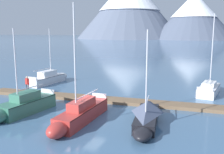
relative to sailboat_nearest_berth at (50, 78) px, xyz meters
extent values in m
plane|color=#426689|center=(9.87, -9.75, -0.63)|extent=(700.00, 700.00, 0.00)
cone|color=slate|center=(-48.21, 201.72, 26.27)|extent=(93.74, 93.74, 53.81)
cone|color=#4C566B|center=(7.48, 192.34, 17.39)|extent=(65.48, 65.48, 36.05)
cone|color=white|center=(7.48, 192.34, 25.94)|extent=(36.34, 36.34, 19.05)
cube|color=brown|center=(9.87, -5.75, -0.48)|extent=(24.83, 2.78, 0.30)
cylinder|color=#38383D|center=(9.90, -6.47, -0.51)|extent=(23.78, 1.25, 0.24)
cylinder|color=#38383D|center=(9.84, -5.02, -0.51)|extent=(23.78, 1.25, 0.24)
cube|color=silver|center=(-0.05, -0.51, -0.16)|extent=(2.07, 5.71, 0.95)
ellipsoid|color=silver|center=(0.23, 2.58, -0.16)|extent=(1.49, 1.84, 0.90)
cube|color=slate|center=(-0.05, -0.51, 0.28)|extent=(2.10, 5.60, 0.06)
cylinder|color=silver|center=(0.03, 0.33, 3.28)|extent=(0.10, 0.10, 5.91)
cylinder|color=silver|center=(-0.11, -1.24, 1.29)|extent=(0.36, 3.14, 0.08)
cube|color=white|center=(-0.03, -0.37, 0.66)|extent=(1.33, 2.60, 0.68)
cube|color=silver|center=(-0.29, -3.21, 0.50)|extent=(1.43, 0.23, 0.36)
cube|color=#336B56|center=(5.19, -11.12, -0.08)|extent=(2.32, 5.31, 1.10)
cube|color=#163027|center=(5.19, -11.12, 0.43)|extent=(2.35, 5.21, 0.06)
cylinder|color=silver|center=(5.06, -12.04, 3.30)|extent=(0.10, 0.10, 5.68)
cylinder|color=silver|center=(5.26, -10.63, 1.37)|extent=(0.47, 2.84, 0.08)
cube|color=#3A7560|center=(5.17, -11.25, 0.79)|extent=(1.45, 2.44, 0.65)
cube|color=silver|center=(5.53, -8.66, 0.65)|extent=(1.47, 0.30, 0.36)
cube|color=#B2332D|center=(10.32, -11.32, -0.12)|extent=(1.52, 6.25, 1.02)
ellipsoid|color=#B2332D|center=(10.26, -14.75, -0.12)|extent=(1.22, 1.82, 0.97)
cube|color=#501614|center=(10.32, -11.32, 0.35)|extent=(1.55, 6.13, 0.06)
cylinder|color=silver|center=(10.30, -12.33, 4.09)|extent=(0.10, 0.10, 7.40)
cylinder|color=silver|center=(10.34, -10.49, 1.19)|extent=(0.15, 3.69, 0.08)
cube|color=#C03A35|center=(10.32, -11.47, 0.70)|extent=(1.03, 2.82, 0.61)
cube|color=silver|center=(10.38, -8.28, 0.57)|extent=(1.26, 0.12, 0.36)
cube|color=black|center=(14.91, -10.26, -0.26)|extent=(2.09, 5.41, 0.74)
ellipsoid|color=black|center=(15.28, -13.20, -0.26)|extent=(1.45, 2.05, 0.70)
cube|color=black|center=(14.91, -10.26, 0.07)|extent=(2.12, 5.31, 0.06)
cylinder|color=silver|center=(15.03, -11.22, 3.08)|extent=(0.10, 0.10, 5.93)
cylinder|color=silver|center=(14.88, -10.03, 1.06)|extent=(0.38, 2.40, 0.08)
pyramid|color=#4C5670|center=(14.86, -9.87, 0.51)|extent=(2.21, 4.39, 0.80)
cube|color=white|center=(19.12, 0.60, -0.22)|extent=(2.46, 5.26, 0.83)
ellipsoid|color=white|center=(19.55, 3.38, -0.22)|extent=(1.69, 1.83, 0.79)
cube|color=slate|center=(19.12, 0.60, 0.16)|extent=(2.49, 5.17, 0.06)
cylinder|color=silver|center=(19.23, 1.25, 3.96)|extent=(0.10, 0.10, 7.51)
cylinder|color=silver|center=(19.00, -0.20, 0.95)|extent=(0.53, 2.92, 0.08)
cube|color=white|center=(19.14, 0.72, 0.42)|extent=(1.53, 2.43, 0.44)
cube|color=silver|center=(18.75, -1.82, 0.38)|extent=(1.54, 0.33, 0.36)
cylinder|color=#384256|center=(1.60, -6.31, 0.10)|extent=(0.14, 0.14, 0.86)
cylinder|color=#384256|center=(1.35, -6.24, 0.10)|extent=(0.14, 0.14, 0.86)
cube|color=#B22823|center=(1.47, -6.27, 0.83)|extent=(0.43, 0.31, 0.60)
sphere|color=beige|center=(1.47, -6.27, 1.25)|extent=(0.22, 0.22, 0.22)
cylinder|color=#B22823|center=(1.72, -6.34, 0.76)|extent=(0.09, 0.09, 0.62)
cylinder|color=#B22823|center=(1.23, -6.21, 0.76)|extent=(0.09, 0.09, 0.62)
camera|label=1|loc=(18.68, -27.98, 5.94)|focal=41.72mm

